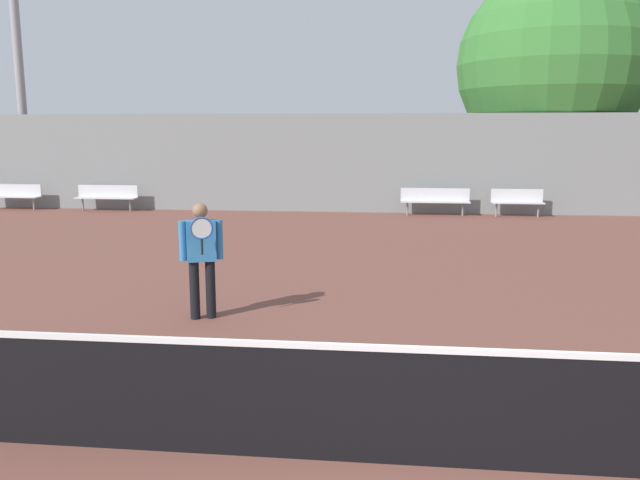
% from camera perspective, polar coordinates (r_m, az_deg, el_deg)
% --- Properties ---
extents(ground_plane, '(100.00, 100.00, 0.00)m').
position_cam_1_polar(ground_plane, '(5.39, 11.46, -19.64)').
color(ground_plane, brown).
extents(tennis_net, '(10.93, 0.09, 1.00)m').
position_cam_1_polar(tennis_net, '(5.16, 11.66, -14.73)').
color(tennis_net, '#99999E').
rests_on(tennis_net, ground_plane).
extents(tennis_player, '(0.58, 0.49, 1.66)m').
position_cam_1_polar(tennis_player, '(8.94, -10.78, -1.20)').
color(tennis_player, black).
rests_on(tennis_player, ground_plane).
extents(bench_courtside_near, '(1.60, 0.40, 0.87)m').
position_cam_1_polar(bench_courtside_near, '(20.65, 17.59, 3.54)').
color(bench_courtside_near, silver).
rests_on(bench_courtside_near, ground_plane).
extents(bench_courtside_far, '(2.10, 0.40, 0.87)m').
position_cam_1_polar(bench_courtside_far, '(22.36, -18.90, 3.92)').
color(bench_courtside_far, silver).
rests_on(bench_courtside_far, ground_plane).
extents(bench_adjacent_court, '(2.01, 0.40, 0.87)m').
position_cam_1_polar(bench_adjacent_court, '(24.00, -26.31, 3.80)').
color(bench_adjacent_court, silver).
rests_on(bench_adjacent_court, ground_plane).
extents(bench_by_gate, '(2.18, 0.40, 0.87)m').
position_cam_1_polar(bench_by_gate, '(20.30, 10.47, 3.75)').
color(bench_by_gate, silver).
rests_on(bench_by_gate, ground_plane).
extents(light_pole_far_right, '(0.90, 0.60, 9.94)m').
position_cam_1_polar(light_pole_far_right, '(25.18, -25.93, 15.45)').
color(light_pole_far_right, '#939399').
rests_on(light_pole_far_right, ground_plane).
extents(back_fence, '(33.68, 0.06, 3.24)m').
position_cam_1_polar(back_fence, '(20.71, 7.69, 6.93)').
color(back_fence, gray).
rests_on(back_fence, ground_plane).
extents(tree_green_broad, '(6.64, 6.64, 8.29)m').
position_cam_1_polar(tree_green_broad, '(24.35, 20.42, 14.71)').
color(tree_green_broad, brown).
rests_on(tree_green_broad, ground_plane).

